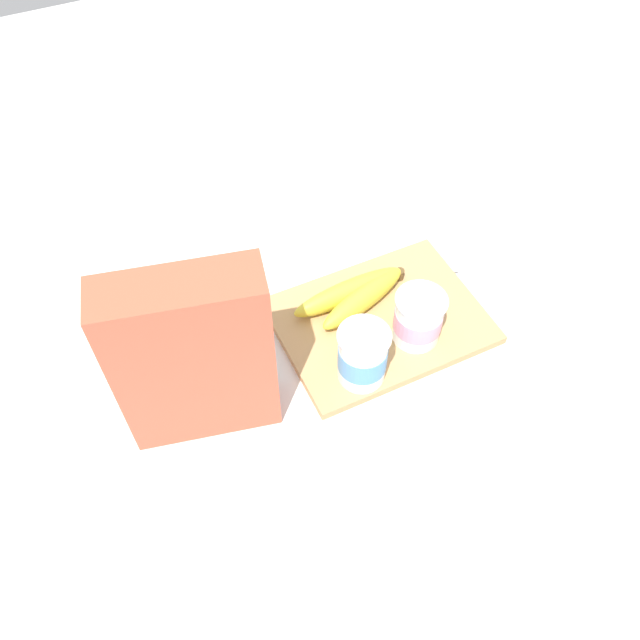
{
  "coord_description": "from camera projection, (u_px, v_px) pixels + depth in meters",
  "views": [
    {
      "loc": [
        0.34,
        0.5,
        0.78
      ],
      "look_at": [
        0.1,
        0.0,
        0.06
      ],
      "focal_mm": 36.55,
      "sensor_mm": 36.0,
      "label": 1
    }
  ],
  "objects": [
    {
      "name": "ground_plane",
      "position": [
        380.0,
        324.0,
        0.98
      ],
      "size": [
        2.4,
        2.4,
        0.0
      ],
      "primitive_type": "plane",
      "color": "silver"
    },
    {
      "name": "cutting_board",
      "position": [
        380.0,
        321.0,
        0.97
      ],
      "size": [
        0.3,
        0.22,
        0.01
      ],
      "primitive_type": "cube",
      "color": "tan",
      "rests_on": "ground_plane"
    },
    {
      "name": "cereal_box",
      "position": [
        194.0,
        359.0,
        0.78
      ],
      "size": [
        0.2,
        0.11,
        0.27
      ],
      "primitive_type": "cube",
      "rotation": [
        0.0,
        0.0,
        -0.23
      ],
      "color": "#D85138",
      "rests_on": "ground_plane"
    },
    {
      "name": "yogurt_cup_front",
      "position": [
        418.0,
        318.0,
        0.92
      ],
      "size": [
        0.07,
        0.07,
        0.08
      ],
      "color": "white",
      "rests_on": "cutting_board"
    },
    {
      "name": "yogurt_cup_back",
      "position": [
        363.0,
        356.0,
        0.87
      ],
      "size": [
        0.07,
        0.07,
        0.09
      ],
      "color": "white",
      "rests_on": "cutting_board"
    },
    {
      "name": "banana_bunch",
      "position": [
        356.0,
        295.0,
        0.97
      ],
      "size": [
        0.19,
        0.08,
        0.04
      ],
      "color": "yellow",
      "rests_on": "cutting_board"
    },
    {
      "name": "spoon",
      "position": [
        467.0,
        270.0,
        1.04
      ],
      "size": [
        0.11,
        0.1,
        0.01
      ],
      "color": "silver",
      "rests_on": "ground_plane"
    }
  ]
}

